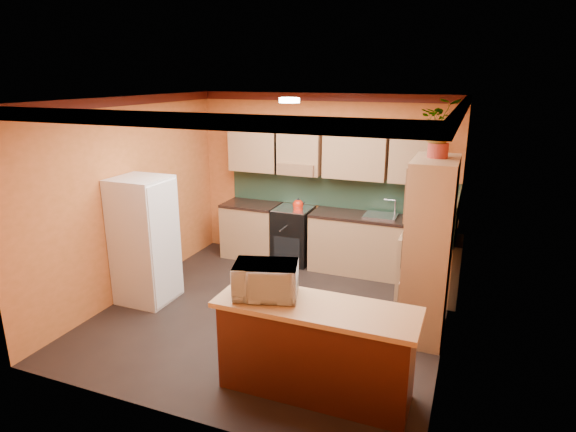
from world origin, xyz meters
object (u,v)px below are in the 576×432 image
at_px(base_cabinets_back, 330,241).
at_px(fridge, 145,240).
at_px(pantry, 429,250).
at_px(stove, 293,235).
at_px(breakfast_bar, 315,352).
at_px(microwave, 266,280).

relative_size(base_cabinets_back, fridge, 2.15).
relative_size(base_cabinets_back, pantry, 1.74).
height_order(base_cabinets_back, stove, stove).
distance_m(base_cabinets_back, breakfast_bar, 3.21).
xyz_separation_m(base_cabinets_back, fridge, (-1.98, -2.02, 0.41)).
relative_size(base_cabinets_back, stove, 4.01).
bearing_deg(pantry, fridge, -172.81).
xyz_separation_m(fridge, pantry, (3.60, 0.45, 0.20)).
bearing_deg(breakfast_bar, stove, 114.45).
distance_m(pantry, breakfast_bar, 1.86).
bearing_deg(microwave, fridge, 137.77).
height_order(fridge, breakfast_bar, fridge).
xyz_separation_m(stove, fridge, (-1.35, -2.02, 0.39)).
distance_m(base_cabinets_back, pantry, 2.33).
relative_size(base_cabinets_back, microwave, 6.10).
bearing_deg(microwave, pantry, 32.65).
bearing_deg(pantry, breakfast_bar, -118.42).
distance_m(base_cabinets_back, stove, 0.63).
xyz_separation_m(base_cabinets_back, pantry, (1.62, -1.56, 0.61)).
bearing_deg(microwave, base_cabinets_back, 78.79).
xyz_separation_m(base_cabinets_back, microwave, (0.28, -3.11, 0.66)).
bearing_deg(breakfast_bar, pantry, 61.58).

